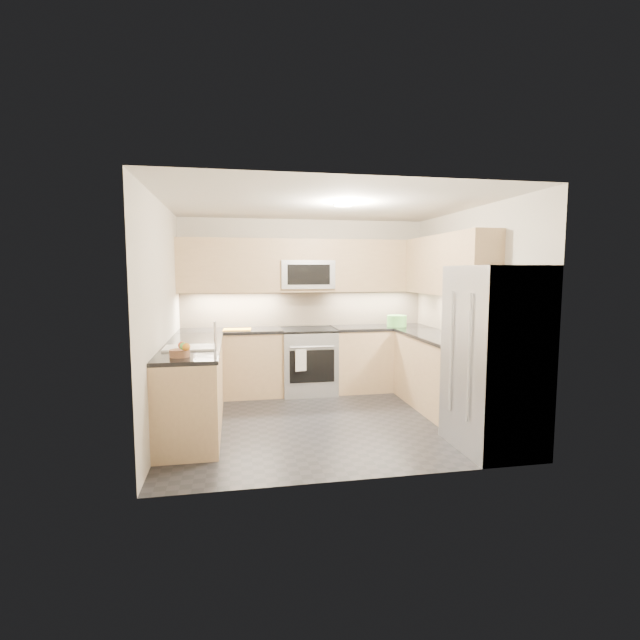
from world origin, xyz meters
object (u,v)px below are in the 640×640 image
(cutting_board, at_px, (237,330))
(fruit_basket, at_px, (180,353))
(gas_range, at_px, (308,361))
(microwave, at_px, (307,274))
(refrigerator, at_px, (494,358))
(utensil_bowl, at_px, (397,321))

(cutting_board, bearing_deg, fruit_basket, -105.78)
(gas_range, height_order, fruit_basket, fruit_basket)
(microwave, xyz_separation_m, cutting_board, (-1.00, -0.17, -0.75))
(gas_range, height_order, cutting_board, cutting_board)
(refrigerator, bearing_deg, utensil_bowl, 93.46)
(gas_range, relative_size, microwave, 1.20)
(microwave, distance_m, fruit_basket, 2.72)
(microwave, height_order, utensil_bowl, microwave)
(microwave, relative_size, refrigerator, 0.42)
(microwave, bearing_deg, refrigerator, -60.38)
(cutting_board, bearing_deg, utensil_bowl, -0.36)
(fruit_basket, bearing_deg, cutting_board, 74.22)
(gas_range, relative_size, cutting_board, 2.42)
(refrigerator, xyz_separation_m, cutting_board, (-2.45, 2.38, 0.05))
(microwave, relative_size, fruit_basket, 4.03)
(utensil_bowl, xyz_separation_m, fruit_basket, (-2.86, -1.94, -0.05))
(refrigerator, relative_size, fruit_basket, 9.54)
(cutting_board, bearing_deg, refrigerator, -44.19)
(utensil_bowl, bearing_deg, cutting_board, 179.64)
(refrigerator, xyz_separation_m, fruit_basket, (-3.00, 0.43, 0.07))
(refrigerator, relative_size, utensil_bowl, 6.25)
(gas_range, xyz_separation_m, fruit_basket, (-1.55, -1.99, 0.52))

